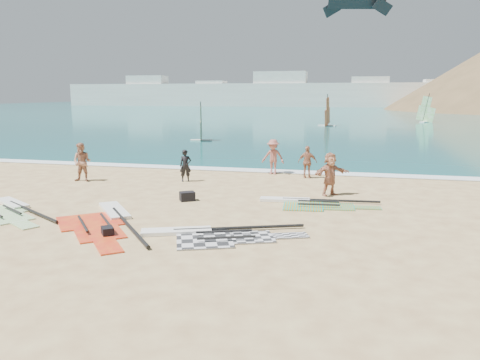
% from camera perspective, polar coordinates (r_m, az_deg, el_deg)
% --- Properties ---
extents(ground, '(300.00, 300.00, 0.00)m').
position_cam_1_polar(ground, '(16.02, -7.52, -5.87)').
color(ground, '#CFB979').
rests_on(ground, ground).
extents(sea, '(300.00, 240.00, 0.06)m').
position_cam_1_polar(sea, '(146.48, 11.65, 8.51)').
color(sea, '#0C4D56').
rests_on(sea, ground).
extents(surf_line, '(300.00, 1.20, 0.04)m').
position_cam_1_polar(surf_line, '(27.57, 1.74, 1.11)').
color(surf_line, white).
rests_on(surf_line, ground).
extents(far_town, '(160.00, 8.00, 12.00)m').
position_cam_1_polar(far_town, '(165.69, 6.43, 10.42)').
color(far_town, white).
rests_on(far_town, ground).
extents(rig_grey, '(5.47, 3.29, 0.20)m').
position_cam_1_polar(rig_grey, '(15.08, -3.66, -6.65)').
color(rig_grey, '#28292B').
rests_on(rig_grey, ground).
extents(rig_green, '(4.79, 3.94, 0.20)m').
position_cam_1_polar(rig_green, '(20.25, -26.25, -3.28)').
color(rig_green, '#5FB933').
rests_on(rig_green, ground).
extents(rig_orange, '(4.99, 2.07, 0.19)m').
position_cam_1_polar(rig_orange, '(19.48, 8.29, -2.80)').
color(rig_orange, orange).
rests_on(rig_orange, ground).
extents(rig_red, '(4.86, 5.87, 0.20)m').
position_cam_1_polar(rig_red, '(17.34, -15.96, -4.75)').
color(rig_red, red).
rests_on(rig_red, ground).
extents(gear_bag_near, '(0.76, 0.71, 0.39)m').
position_cam_1_polar(gear_bag_near, '(19.99, -6.45, -1.99)').
color(gear_bag_near, black).
rests_on(gear_bag_near, ground).
extents(gear_bag_far, '(0.57, 0.60, 0.29)m').
position_cam_1_polar(gear_bag_far, '(15.63, -15.85, -6.05)').
color(gear_bag_far, black).
rests_on(gear_bag_far, ground).
extents(person_wetsuit, '(0.72, 0.62, 1.66)m').
position_cam_1_polar(person_wetsuit, '(24.29, -6.66, 1.75)').
color(person_wetsuit, black).
rests_on(person_wetsuit, ground).
extents(beachgoer_left, '(1.04, 0.85, 2.00)m').
position_cam_1_polar(beachgoer_left, '(25.49, -18.69, 2.07)').
color(beachgoer_left, '#AA7156').
rests_on(beachgoer_left, ground).
extents(beachgoer_mid, '(1.34, 0.86, 1.98)m').
position_cam_1_polar(beachgoer_mid, '(26.41, 4.05, 2.84)').
color(beachgoer_mid, '#9E574C').
rests_on(beachgoer_mid, ground).
extents(beachgoer_back, '(1.03, 0.44, 1.74)m').
position_cam_1_polar(beachgoer_back, '(25.36, 8.23, 2.17)').
color(beachgoer_back, '#AB6D4F').
rests_on(beachgoer_back, ground).
extents(beachgoer_right, '(1.76, 1.56, 1.93)m').
position_cam_1_polar(beachgoer_right, '(21.19, 10.93, 0.73)').
color(beachgoer_right, '#BA7858').
rests_on(beachgoer_right, ground).
extents(windsurfer_left, '(2.15, 2.46, 3.78)m').
position_cam_1_polar(windsurfer_left, '(45.16, -4.76, 6.20)').
color(windsurfer_left, white).
rests_on(windsurfer_left, ground).
extents(windsurfer_centre, '(2.55, 2.97, 4.49)m').
position_cam_1_polar(windsurfer_centre, '(66.92, 10.60, 7.58)').
color(windsurfer_centre, white).
rests_on(windsurfer_centre, ground).
extents(windsurfer_right, '(2.67, 2.53, 4.60)m').
position_cam_1_polar(windsurfer_right, '(80.06, 21.70, 7.48)').
color(windsurfer_right, white).
rests_on(windsurfer_right, ground).
extents(kitesurf_kite, '(7.78, 2.51, 2.54)m').
position_cam_1_polar(kitesurf_kite, '(59.53, 14.08, 20.16)').
color(kitesurf_kite, black).
rests_on(kitesurf_kite, ground).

